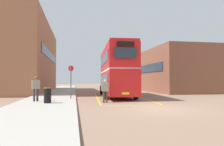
{
  "coord_description": "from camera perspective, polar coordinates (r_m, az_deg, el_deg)",
  "views": [
    {
      "loc": [
        -4.65,
        -11.49,
        1.6
      ],
      "look_at": [
        -0.48,
        12.01,
        2.4
      ],
      "focal_mm": 34.27,
      "sensor_mm": 36.0,
      "label": 1
    }
  ],
  "objects": [
    {
      "name": "bus_stop_sign",
      "position": [
        17.32,
        -10.91,
        -1.48
      ],
      "size": [
        0.44,
        0.11,
        2.63
      ],
      "color": "#4C4C51",
      "rests_on": "sidewalk_left"
    },
    {
      "name": "brick_building_left",
      "position": [
        32.47,
        -21.95,
        3.64
      ],
      "size": [
        6.55,
        21.49,
        9.33
      ],
      "color": "#9E6647",
      "rests_on": "ground"
    },
    {
      "name": "depot_building_right",
      "position": [
        31.58,
        15.67,
        0.58
      ],
      "size": [
        7.18,
        13.59,
        5.86
      ],
      "color": "brown",
      "rests_on": "ground"
    },
    {
      "name": "pedestrian_boarding",
      "position": [
        15.23,
        -1.84,
        -4.38
      ],
      "size": [
        0.55,
        0.28,
        1.65
      ],
      "color": "#473828",
      "rests_on": "ground"
    },
    {
      "name": "bay_marking_yellow",
      "position": [
        19.14,
        2.06,
        -6.7
      ],
      "size": [
        4.89,
        12.99,
        0.01
      ],
      "color": "gold",
      "rests_on": "ground"
    },
    {
      "name": "litter_bin",
      "position": [
        14.28,
        -16.82,
        -5.72
      ],
      "size": [
        0.48,
        0.48,
        0.98
      ],
      "color": "black",
      "rests_on": "sidewalk_left"
    },
    {
      "name": "double_decker_bus",
      "position": [
        21.01,
        1.09,
        0.58
      ],
      "size": [
        3.21,
        10.87,
        4.75
      ],
      "color": "black",
      "rests_on": "ground"
    },
    {
      "name": "sidewalk_left",
      "position": [
        28.39,
        -13.84,
        -4.95
      ],
      "size": [
        4.0,
        57.6,
        0.14
      ],
      "primitive_type": "cube",
      "color": "#A39E93",
      "rests_on": "ground"
    },
    {
      "name": "single_deck_bus",
      "position": [
        42.36,
        1.24,
        -1.86
      ],
      "size": [
        3.21,
        9.76,
        3.02
      ],
      "color": "black",
      "rests_on": "ground"
    },
    {
      "name": "pedestrian_waiting_near",
      "position": [
        15.8,
        -19.65,
        -3.45
      ],
      "size": [
        0.54,
        0.4,
        1.73
      ],
      "color": "#2D2D38",
      "rests_on": "sidewalk_left"
    },
    {
      "name": "ground_plane",
      "position": [
        26.35,
        0.12,
        -5.39
      ],
      "size": [
        135.6,
        135.6,
        0.0
      ],
      "primitive_type": "plane",
      "color": "#846651"
    }
  ]
}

